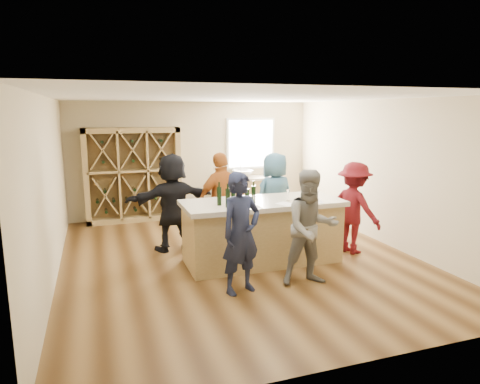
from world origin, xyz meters
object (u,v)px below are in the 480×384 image
object	(u,v)px
person_far_left	(173,202)
person_server	(354,208)
person_near_left	(241,233)
person_far_mid	(222,200)
sink	(243,174)
wine_bottle_a	(219,196)
person_far_right	(275,197)
tasting_counter_base	(262,234)
wine_bottle_e	(254,194)
person_near_right	(311,228)
wine_bottle_b	(228,198)
wine_bottle_c	(233,196)
wine_bottle_d	(247,197)
wine_rack	(133,175)

from	to	relation	value
person_far_left	person_server	bearing A→B (deg)	149.27
person_near_left	person_far_mid	xyz separation A→B (m)	(0.33, 2.10, 0.04)
sink	person_server	world-z (taller)	person_server
wine_bottle_a	person_far_right	bearing A→B (deg)	38.26
tasting_counter_base	wine_bottle_e	size ratio (longest dim) A/B	8.81
person_near_right	person_far_left	size ratio (longest dim) A/B	0.95
wine_bottle_b	wine_bottle_c	world-z (taller)	wine_bottle_b
wine_bottle_d	person_near_left	size ratio (longest dim) A/B	0.16
wine_bottle_b	tasting_counter_base	bearing A→B (deg)	21.80
person_near_left	person_server	bearing A→B (deg)	4.14
tasting_counter_base	person_far_right	size ratio (longest dim) A/B	1.46
wine_bottle_c	wine_bottle_b	bearing A→B (deg)	-132.18
person_near_left	wine_bottle_a	bearing A→B (deg)	74.63
wine_bottle_a	person_near_right	distance (m)	1.56
person_near_left	person_far_right	xyz separation A→B (m)	(1.44, 2.13, 0.01)
wine_rack	person_far_right	size ratio (longest dim) A/B	1.24
person_far_mid	wine_bottle_c	bearing A→B (deg)	65.44
sink	tasting_counter_base	world-z (taller)	sink
wine_bottle_d	person_far_right	size ratio (longest dim) A/B	0.16
person_far_left	wine_bottle_c	bearing A→B (deg)	111.68
wine_rack	wine_bottle_e	world-z (taller)	wine_rack
wine_rack	person_near_right	world-z (taller)	wine_rack
person_near_right	person_far_mid	bearing A→B (deg)	115.20
person_server	person_far_right	distance (m)	1.56
wine_bottle_a	person_far_left	world-z (taller)	person_far_left
wine_bottle_a	tasting_counter_base	bearing A→B (deg)	7.47
wine_rack	wine_bottle_c	bearing A→B (deg)	-71.25
sink	person_far_left	xyz separation A→B (m)	(-2.21, -2.36, -0.10)
wine_bottle_c	person_near_left	xyz separation A→B (m)	(-0.19, -0.94, -0.35)
person_near_right	person_near_left	bearing A→B (deg)	-177.05
wine_bottle_a	person_far_left	size ratio (longest dim) A/B	0.16
tasting_counter_base	person_near_right	size ratio (longest dim) A/B	1.49
sink	person_far_right	size ratio (longest dim) A/B	0.30
wine_bottle_a	person_near_left	xyz separation A→B (m)	(0.04, -0.97, -0.36)
person_near_left	person_near_right	xyz separation A→B (m)	(1.08, -0.06, -0.00)
wine_bottle_d	person_far_left	world-z (taller)	person_far_left
wine_bottle_e	person_far_right	distance (m)	1.54
wine_bottle_b	person_far_mid	bearing A→B (deg)	77.86
person_far_left	tasting_counter_base	bearing A→B (deg)	129.79
wine_bottle_e	wine_bottle_d	bearing A→B (deg)	-140.03
person_far_mid	person_far_right	world-z (taller)	person_far_mid
tasting_counter_base	wine_bottle_b	xyz separation A→B (m)	(-0.70, -0.28, 0.73)
wine_rack	person_server	bearing A→B (deg)	-45.51
person_far_mid	person_near_right	bearing A→B (deg)	91.61
sink	person_far_mid	bearing A→B (deg)	-117.43
wine_rack	person_near_right	xyz separation A→B (m)	(2.15, -4.72, -0.23)
person_far_mid	person_far_right	distance (m)	1.11
wine_bottle_b	person_near_right	distance (m)	1.38
tasting_counter_base	person_near_left	distance (m)	1.36
wine_bottle_c	wine_bottle_d	xyz separation A→B (m)	(0.19, -0.14, -0.01)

